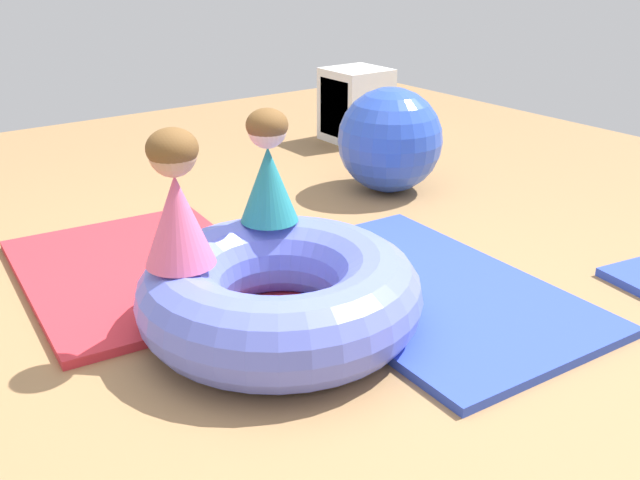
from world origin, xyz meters
name	(u,v)px	position (x,y,z in m)	size (l,w,h in m)	color
ground_plane	(280,315)	(0.00, 0.00, 0.00)	(8.00, 8.00, 0.00)	#9E7549
gym_mat_far_right	(140,270)	(-0.74, -0.31, 0.02)	(1.36, 1.04, 0.04)	red
gym_mat_near_right	(423,290)	(0.22, 0.63, 0.02)	(1.57, 0.99, 0.04)	#2D47B7
inflatable_cushion	(280,294)	(0.12, -0.08, 0.17)	(1.14, 1.14, 0.35)	#6070E5
child_in_teal	(268,167)	(-0.21, 0.10, 0.59)	(0.31, 0.31, 0.49)	teal
child_in_pink	(176,200)	(-0.03, -0.42, 0.60)	(0.35, 0.35, 0.53)	#E5608E
play_ball_yellow	(181,241)	(-0.83, -0.05, 0.08)	(0.08, 0.08, 0.08)	yellow
play_ball_orange	(328,280)	(0.00, 0.26, 0.09)	(0.10, 0.10, 0.10)	orange
play_ball_red	(233,277)	(-0.32, -0.04, 0.07)	(0.06, 0.06, 0.06)	red
exercise_ball_large	(390,140)	(-0.99, 1.48, 0.33)	(0.65, 0.65, 0.65)	blue
storage_cube	(354,105)	(-2.08, 2.07, 0.28)	(0.44, 0.44, 0.56)	silver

